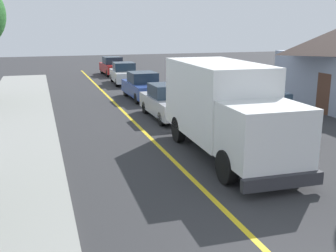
{
  "coord_description": "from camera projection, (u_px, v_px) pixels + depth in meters",
  "views": [
    {
      "loc": [
        -4.13,
        -4.26,
        4.45
      ],
      "look_at": [
        -0.41,
        7.42,
        1.4
      ],
      "focal_mm": 43.09,
      "sensor_mm": 36.0,
      "label": 1
    }
  ],
  "objects": [
    {
      "name": "parked_car_furthest",
      "position": [
        113.0,
        66.0,
        37.51
      ],
      "size": [
        1.93,
        4.45,
        1.67
      ],
      "color": "maroon",
      "rests_on": "ground"
    },
    {
      "name": "parked_car_far",
      "position": [
        124.0,
        74.0,
        31.74
      ],
      "size": [
        2.01,
        4.48,
        1.67
      ],
      "color": "silver",
      "rests_on": "ground"
    },
    {
      "name": "parked_car_near",
      "position": [
        168.0,
        102.0,
        19.91
      ],
      "size": [
        1.85,
        4.42,
        1.67
      ],
      "color": "#B7B7BC",
      "rests_on": "ground"
    },
    {
      "name": "box_truck",
      "position": [
        225.0,
        106.0,
        13.98
      ],
      "size": [
        2.57,
        7.24,
        3.2
      ],
      "color": "white",
      "rests_on": "ground"
    },
    {
      "name": "parked_van_across",
      "position": [
        263.0,
        111.0,
        17.84
      ],
      "size": [
        1.94,
        4.46,
        1.67
      ],
      "color": "#B7B7BC",
      "rests_on": "ground"
    },
    {
      "name": "centre_line_yellow",
      "position": [
        158.0,
        145.0,
        15.48
      ],
      "size": [
        0.16,
        56.0,
        0.01
      ],
      "primitive_type": "cube",
      "color": "gold",
      "rests_on": "ground"
    },
    {
      "name": "parked_car_mid",
      "position": [
        143.0,
        86.0,
        25.08
      ],
      "size": [
        1.91,
        4.45,
        1.67
      ],
      "color": "#2D4793",
      "rests_on": "ground"
    }
  ]
}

